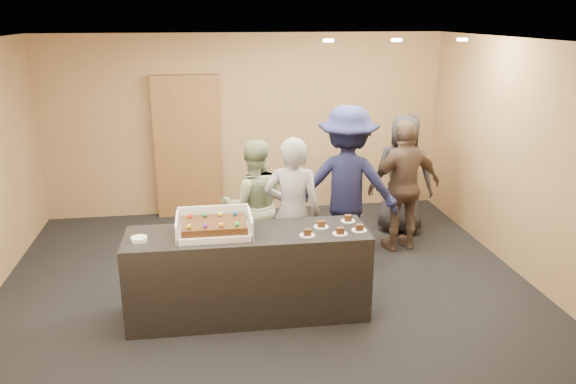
# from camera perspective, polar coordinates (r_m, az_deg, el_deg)

# --- Properties ---
(room) EXTENTS (6.04, 6.00, 2.70)m
(room) POSITION_cam_1_polar(r_m,az_deg,el_deg) (6.13, -2.42, 2.44)
(room) COLOR black
(room) RESTS_ON ground
(serving_counter) EXTENTS (2.41, 0.73, 0.90)m
(serving_counter) POSITION_cam_1_polar(r_m,az_deg,el_deg) (5.74, -4.05, -8.29)
(serving_counter) COLOR black
(serving_counter) RESTS_ON floor
(storage_cabinet) EXTENTS (0.96, 0.15, 2.12)m
(storage_cabinet) POSITION_cam_1_polar(r_m,az_deg,el_deg) (8.51, -10.16, 4.51)
(storage_cabinet) COLOR brown
(storage_cabinet) RESTS_ON floor
(cake_box) EXTENTS (0.73, 0.50, 0.21)m
(cake_box) POSITION_cam_1_polar(r_m,az_deg,el_deg) (5.56, -7.50, -3.73)
(cake_box) COLOR white
(cake_box) RESTS_ON serving_counter
(sheet_cake) EXTENTS (0.62, 0.43, 0.12)m
(sheet_cake) POSITION_cam_1_polar(r_m,az_deg,el_deg) (5.51, -7.51, -3.35)
(sheet_cake) COLOR #341E0B
(sheet_cake) RESTS_ON cake_box
(plate_stack) EXTENTS (0.15, 0.15, 0.04)m
(plate_stack) POSITION_cam_1_polar(r_m,az_deg,el_deg) (5.53, -14.90, -4.63)
(plate_stack) COLOR white
(plate_stack) RESTS_ON serving_counter
(slice_a) EXTENTS (0.15, 0.15, 0.07)m
(slice_a) POSITION_cam_1_polar(r_m,az_deg,el_deg) (5.46, 1.97, -4.22)
(slice_a) COLOR white
(slice_a) RESTS_ON serving_counter
(slice_b) EXTENTS (0.15, 0.15, 0.07)m
(slice_b) POSITION_cam_1_polar(r_m,az_deg,el_deg) (5.68, 3.40, -3.36)
(slice_b) COLOR white
(slice_b) RESTS_ON serving_counter
(slice_c) EXTENTS (0.15, 0.15, 0.07)m
(slice_c) POSITION_cam_1_polar(r_m,az_deg,el_deg) (5.52, 5.31, -4.05)
(slice_c) COLOR white
(slice_c) RESTS_ON serving_counter
(slice_d) EXTENTS (0.15, 0.15, 0.07)m
(slice_d) POSITION_cam_1_polar(r_m,az_deg,el_deg) (5.86, 6.12, -2.76)
(slice_d) COLOR white
(slice_d) RESTS_ON serving_counter
(slice_e) EXTENTS (0.15, 0.15, 0.07)m
(slice_e) POSITION_cam_1_polar(r_m,az_deg,el_deg) (5.63, 7.24, -3.70)
(slice_e) COLOR white
(slice_e) RESTS_ON serving_counter
(person_server_grey) EXTENTS (0.72, 0.57, 1.72)m
(person_server_grey) POSITION_cam_1_polar(r_m,az_deg,el_deg) (6.17, 0.49, -2.22)
(person_server_grey) COLOR gray
(person_server_grey) RESTS_ON floor
(person_sage_man) EXTENTS (0.80, 0.63, 1.59)m
(person_sage_man) POSITION_cam_1_polar(r_m,az_deg,el_deg) (6.66, -3.49, -1.34)
(person_sage_man) COLOR gray
(person_sage_man) RESTS_ON floor
(person_navy_man) EXTENTS (1.41, 1.05, 1.94)m
(person_navy_man) POSITION_cam_1_polar(r_m,az_deg,el_deg) (6.85, 6.01, 0.69)
(person_navy_man) COLOR #191C42
(person_navy_man) RESTS_ON floor
(person_brown_extra) EXTENTS (1.06, 0.58, 1.71)m
(person_brown_extra) POSITION_cam_1_polar(r_m,az_deg,el_deg) (7.32, 11.71, 0.58)
(person_brown_extra) COLOR brown
(person_brown_extra) RESTS_ON floor
(person_dark_suit) EXTENTS (0.98, 0.89, 1.68)m
(person_dark_suit) POSITION_cam_1_polar(r_m,az_deg,el_deg) (7.92, 11.60, 1.79)
(person_dark_suit) COLOR #26252A
(person_dark_suit) RESTS_ON floor
(ceiling_spotlights) EXTENTS (1.72, 0.12, 0.03)m
(ceiling_spotlights) POSITION_cam_1_polar(r_m,az_deg,el_deg) (6.77, 10.98, 14.92)
(ceiling_spotlights) COLOR #FFEAC6
(ceiling_spotlights) RESTS_ON ceiling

